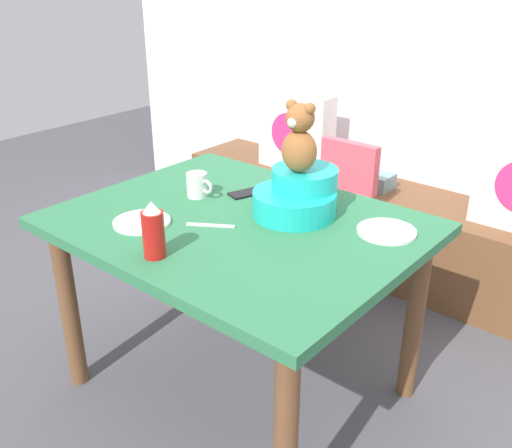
{
  "coord_description": "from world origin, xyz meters",
  "views": [
    {
      "loc": [
        1.25,
        -1.39,
        1.59
      ],
      "look_at": [
        0.0,
        0.1,
        0.69
      ],
      "focal_mm": 40.82,
      "sensor_mm": 36.0,
      "label": 1
    }
  ],
  "objects_px": {
    "cell_phone": "(247,193)",
    "book_stack": "(373,180)",
    "pillow_floral_left": "(296,132)",
    "ketchup_bottle": "(153,231)",
    "dining_table": "(238,246)",
    "dinner_plate_near": "(142,222)",
    "infant_seat_teal": "(298,195)",
    "coffee_mug": "(198,185)",
    "dinner_plate_far": "(387,231)",
    "highchair": "(333,202)",
    "teddy_bear": "(299,139)"
  },
  "relations": [
    {
      "from": "dining_table",
      "to": "dinner_plate_far",
      "type": "xyz_separation_m",
      "value": [
        0.45,
        0.25,
        0.11
      ]
    },
    {
      "from": "infant_seat_teal",
      "to": "ketchup_bottle",
      "type": "relative_size",
      "value": 1.78
    },
    {
      "from": "teddy_bear",
      "to": "coffee_mug",
      "type": "relative_size",
      "value": 2.08
    },
    {
      "from": "pillow_floral_left",
      "to": "dining_table",
      "type": "bearing_deg",
      "value": -62.25
    },
    {
      "from": "infant_seat_teal",
      "to": "ketchup_bottle",
      "type": "bearing_deg",
      "value": -104.31
    },
    {
      "from": "book_stack",
      "to": "highchair",
      "type": "relative_size",
      "value": 0.25
    },
    {
      "from": "cell_phone",
      "to": "book_stack",
      "type": "bearing_deg",
      "value": -71.44
    },
    {
      "from": "dinner_plate_far",
      "to": "highchair",
      "type": "bearing_deg",
      "value": 135.55
    },
    {
      "from": "book_stack",
      "to": "coffee_mug",
      "type": "xyz_separation_m",
      "value": [
        -0.13,
        -1.17,
        0.29
      ]
    },
    {
      "from": "dinner_plate_near",
      "to": "infant_seat_teal",
      "type": "bearing_deg",
      "value": 49.46
    },
    {
      "from": "dining_table",
      "to": "coffee_mug",
      "type": "height_order",
      "value": "coffee_mug"
    },
    {
      "from": "pillow_floral_left",
      "to": "coffee_mug",
      "type": "relative_size",
      "value": 3.67
    },
    {
      "from": "dining_table",
      "to": "dinner_plate_far",
      "type": "distance_m",
      "value": 0.53
    },
    {
      "from": "ketchup_bottle",
      "to": "coffee_mug",
      "type": "bearing_deg",
      "value": 119.89
    },
    {
      "from": "dining_table",
      "to": "dinner_plate_near",
      "type": "xyz_separation_m",
      "value": [
        -0.24,
        -0.24,
        0.11
      ]
    },
    {
      "from": "teddy_bear",
      "to": "highchair",
      "type": "bearing_deg",
      "value": 110.98
    },
    {
      "from": "teddy_bear",
      "to": "coffee_mug",
      "type": "bearing_deg",
      "value": -163.19
    },
    {
      "from": "highchair",
      "to": "cell_phone",
      "type": "relative_size",
      "value": 5.49
    },
    {
      "from": "dining_table",
      "to": "dinner_plate_far",
      "type": "height_order",
      "value": "dinner_plate_far"
    },
    {
      "from": "ketchup_bottle",
      "to": "dinner_plate_far",
      "type": "xyz_separation_m",
      "value": [
        0.47,
        0.61,
        -0.08
      ]
    },
    {
      "from": "dinner_plate_far",
      "to": "ketchup_bottle",
      "type": "bearing_deg",
      "value": -127.44
    },
    {
      "from": "infant_seat_teal",
      "to": "dinner_plate_far",
      "type": "bearing_deg",
      "value": 10.57
    },
    {
      "from": "highchair",
      "to": "coffee_mug",
      "type": "xyz_separation_m",
      "value": [
        -0.15,
        -0.73,
        0.27
      ]
    },
    {
      "from": "dining_table",
      "to": "dinner_plate_near",
      "type": "bearing_deg",
      "value": -135.1
    },
    {
      "from": "infant_seat_teal",
      "to": "pillow_floral_left",
      "type": "bearing_deg",
      "value": 126.52
    },
    {
      "from": "book_stack",
      "to": "ketchup_bottle",
      "type": "relative_size",
      "value": 1.08
    },
    {
      "from": "book_stack",
      "to": "coffee_mug",
      "type": "height_order",
      "value": "coffee_mug"
    },
    {
      "from": "cell_phone",
      "to": "dinner_plate_far",
      "type": "bearing_deg",
      "value": -158.09
    },
    {
      "from": "dinner_plate_near",
      "to": "highchair",
      "type": "bearing_deg",
      "value": 83.15
    },
    {
      "from": "coffee_mug",
      "to": "cell_phone",
      "type": "relative_size",
      "value": 0.83
    },
    {
      "from": "teddy_bear",
      "to": "ketchup_bottle",
      "type": "xyz_separation_m",
      "value": [
        -0.14,
        -0.55,
        -0.19
      ]
    },
    {
      "from": "book_stack",
      "to": "highchair",
      "type": "height_order",
      "value": "highchair"
    },
    {
      "from": "ketchup_bottle",
      "to": "dinner_plate_near",
      "type": "xyz_separation_m",
      "value": [
        -0.22,
        0.13,
        -0.08
      ]
    },
    {
      "from": "dining_table",
      "to": "dinner_plate_near",
      "type": "relative_size",
      "value": 6.19
    },
    {
      "from": "pillow_floral_left",
      "to": "teddy_bear",
      "type": "bearing_deg",
      "value": -53.49
    },
    {
      "from": "infant_seat_teal",
      "to": "cell_phone",
      "type": "relative_size",
      "value": 2.29
    },
    {
      "from": "highchair",
      "to": "infant_seat_teal",
      "type": "relative_size",
      "value": 2.39
    },
    {
      "from": "pillow_floral_left",
      "to": "ketchup_bottle",
      "type": "xyz_separation_m",
      "value": [
        0.62,
        -1.58,
        0.15
      ]
    },
    {
      "from": "book_stack",
      "to": "dining_table",
      "type": "relative_size",
      "value": 0.16
    },
    {
      "from": "dining_table",
      "to": "infant_seat_teal",
      "type": "bearing_deg",
      "value": 56.33
    },
    {
      "from": "highchair",
      "to": "dinner_plate_far",
      "type": "distance_m",
      "value": 0.82
    },
    {
      "from": "pillow_floral_left",
      "to": "cell_phone",
      "type": "distance_m",
      "value": 1.13
    },
    {
      "from": "dinner_plate_near",
      "to": "cell_phone",
      "type": "distance_m",
      "value": 0.46
    },
    {
      "from": "highchair",
      "to": "cell_phone",
      "type": "xyz_separation_m",
      "value": [
        -0.02,
        -0.59,
        0.22
      ]
    },
    {
      "from": "dining_table",
      "to": "highchair",
      "type": "height_order",
      "value": "highchair"
    },
    {
      "from": "pillow_floral_left",
      "to": "dinner_plate_far",
      "type": "bearing_deg",
      "value": -41.6
    },
    {
      "from": "dining_table",
      "to": "coffee_mug",
      "type": "xyz_separation_m",
      "value": [
        -0.27,
        0.07,
        0.15
      ]
    },
    {
      "from": "infant_seat_teal",
      "to": "dinner_plate_far",
      "type": "height_order",
      "value": "infant_seat_teal"
    },
    {
      "from": "infant_seat_teal",
      "to": "dining_table",
      "type": "bearing_deg",
      "value": -123.67
    },
    {
      "from": "teddy_bear",
      "to": "ketchup_bottle",
      "type": "relative_size",
      "value": 1.35
    }
  ]
}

